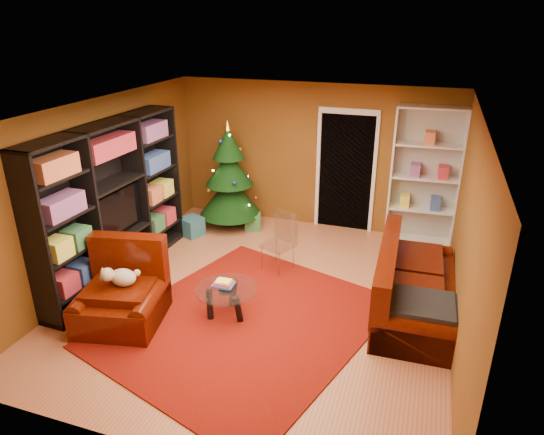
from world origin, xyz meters
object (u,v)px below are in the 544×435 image
(gift_box_green, at_px, (253,221))
(christmas_tree, at_px, (229,176))
(gift_box_teal, at_px, (192,227))
(white_bookshelf, at_px, (425,177))
(rug, at_px, (245,322))
(sofa, at_px, (417,280))
(acrylic_chair, at_px, (278,245))
(armchair, at_px, (120,294))
(media_unit, at_px, (113,203))
(dog, at_px, (123,277))
(coffee_table, at_px, (227,301))

(gift_box_green, bearing_deg, christmas_tree, 179.79)
(gift_box_teal, bearing_deg, white_bookshelf, 15.11)
(rug, distance_m, sofa, 2.30)
(acrylic_chair, bearing_deg, white_bookshelf, 63.43)
(white_bookshelf, xyz_separation_m, armchair, (-3.45, -3.71, -0.74))
(armchair, relative_size, acrylic_chair, 1.32)
(media_unit, bearing_deg, dog, -50.06)
(dog, bearing_deg, armchair, -135.00)
(media_unit, height_order, christmas_tree, media_unit)
(armchair, bearing_deg, coffee_table, 13.04)
(christmas_tree, distance_m, sofa, 3.91)
(dog, height_order, acrylic_chair, acrylic_chair)
(gift_box_teal, distance_m, sofa, 4.10)
(coffee_table, bearing_deg, rug, -14.70)
(armchair, xyz_separation_m, dog, (0.04, 0.06, 0.21))
(rug, distance_m, media_unit, 2.60)
(rug, relative_size, media_unit, 1.12)
(rug, relative_size, coffee_table, 4.07)
(christmas_tree, bearing_deg, sofa, -28.26)
(sofa, bearing_deg, acrylic_chair, 74.57)
(rug, xyz_separation_m, armchair, (-1.49, -0.49, 0.42))
(media_unit, xyz_separation_m, armchair, (0.77, -1.09, -0.72))
(dog, distance_m, sofa, 3.76)
(christmas_tree, bearing_deg, coffee_table, -67.95)
(gift_box_teal, distance_m, gift_box_green, 1.11)
(gift_box_teal, xyz_separation_m, dog, (0.42, -2.62, 0.47))
(dog, bearing_deg, rug, 4.65)
(white_bookshelf, bearing_deg, acrylic_chair, -141.17)
(armchair, bearing_deg, rug, 6.32)
(sofa, bearing_deg, white_bookshelf, 0.18)
(gift_box_teal, relative_size, white_bookshelf, 0.14)
(white_bookshelf, bearing_deg, gift_box_teal, -167.29)
(rug, distance_m, white_bookshelf, 3.94)
(gift_box_teal, bearing_deg, gift_box_green, 33.38)
(white_bookshelf, bearing_deg, christmas_tree, -175.24)
(gift_box_green, bearing_deg, rug, -71.43)
(armchair, xyz_separation_m, acrylic_chair, (1.45, 1.96, -0.01))
(gift_box_green, bearing_deg, white_bookshelf, 8.27)
(rug, distance_m, coffee_table, 0.35)
(armchair, bearing_deg, gift_box_green, 68.73)
(gift_box_green, xyz_separation_m, coffee_table, (0.66, -2.73, 0.07))
(gift_box_teal, height_order, armchair, armchair)
(media_unit, xyz_separation_m, acrylic_chair, (2.23, 0.87, -0.74))
(gift_box_teal, relative_size, gift_box_green, 1.18)
(gift_box_green, bearing_deg, gift_box_teal, -146.62)
(armchair, bearing_deg, acrylic_chair, 41.63)
(rug, xyz_separation_m, gift_box_teal, (-1.87, 2.19, 0.16))
(white_bookshelf, relative_size, dog, 5.99)
(gift_box_green, xyz_separation_m, dog, (-0.51, -3.23, 0.49))
(gift_box_teal, bearing_deg, dog, -80.86)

